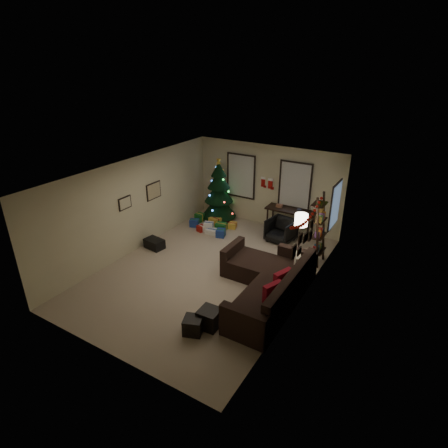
% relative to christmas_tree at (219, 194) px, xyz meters
% --- Properties ---
extents(floor, '(7.00, 7.00, 0.00)m').
position_rel_christmas_tree_xyz_m(floor, '(1.59, -3.08, -0.91)').
color(floor, tan).
rests_on(floor, ground).
extents(ceiling, '(7.00, 7.00, 0.00)m').
position_rel_christmas_tree_xyz_m(ceiling, '(1.59, -3.08, 1.79)').
color(ceiling, white).
rests_on(ceiling, floor).
extents(wall_back, '(5.00, 0.00, 5.00)m').
position_rel_christmas_tree_xyz_m(wall_back, '(1.59, 0.42, 0.44)').
color(wall_back, beige).
rests_on(wall_back, floor).
extents(wall_front, '(5.00, 0.00, 5.00)m').
position_rel_christmas_tree_xyz_m(wall_front, '(1.59, -6.58, 0.44)').
color(wall_front, beige).
rests_on(wall_front, floor).
extents(wall_left, '(0.00, 7.00, 7.00)m').
position_rel_christmas_tree_xyz_m(wall_left, '(-0.91, -3.08, 0.44)').
color(wall_left, beige).
rests_on(wall_left, floor).
extents(wall_right, '(0.00, 7.00, 7.00)m').
position_rel_christmas_tree_xyz_m(wall_right, '(4.09, -3.08, 0.44)').
color(wall_right, beige).
rests_on(wall_right, floor).
extents(window_back_left, '(1.05, 0.06, 1.50)m').
position_rel_christmas_tree_xyz_m(window_back_left, '(0.64, 0.39, 0.64)').
color(window_back_left, '#728CB2').
rests_on(window_back_left, wall_back).
extents(window_back_right, '(1.05, 0.06, 1.50)m').
position_rel_christmas_tree_xyz_m(window_back_right, '(2.54, 0.39, 0.64)').
color(window_back_right, '#728CB2').
rests_on(window_back_right, wall_back).
extents(window_right_wall, '(0.06, 0.90, 1.30)m').
position_rel_christmas_tree_xyz_m(window_right_wall, '(4.06, -0.53, 0.59)').
color(window_right_wall, '#728CB2').
rests_on(window_right_wall, wall_right).
extents(christmas_tree, '(1.19, 1.19, 2.21)m').
position_rel_christmas_tree_xyz_m(christmas_tree, '(0.00, 0.00, 0.00)').
color(christmas_tree, black).
rests_on(christmas_tree, floor).
extents(presents, '(1.51, 1.04, 0.30)m').
position_rel_christmas_tree_xyz_m(presents, '(0.24, -0.84, -0.80)').
color(presents, '#14591E').
rests_on(presents, floor).
extents(sofa, '(2.15, 3.10, 0.93)m').
position_rel_christmas_tree_xyz_m(sofa, '(3.39, -3.31, -0.61)').
color(sofa, black).
rests_on(sofa, floor).
extents(pillow_red_a, '(0.30, 0.49, 0.47)m').
position_rel_christmas_tree_xyz_m(pillow_red_a, '(3.80, -4.02, -0.27)').
color(pillow_red_a, maroon).
rests_on(pillow_red_a, sofa).
extents(pillow_red_b, '(0.29, 0.51, 0.49)m').
position_rel_christmas_tree_xyz_m(pillow_red_b, '(3.80, -3.47, -0.27)').
color(pillow_red_b, maroon).
rests_on(pillow_red_b, sofa).
extents(pillow_cream, '(0.30, 0.46, 0.45)m').
position_rel_christmas_tree_xyz_m(pillow_cream, '(3.80, -2.54, -0.28)').
color(pillow_cream, beige).
rests_on(pillow_cream, sofa).
extents(ottoman_near, '(0.44, 0.44, 0.41)m').
position_rel_christmas_tree_xyz_m(ottoman_near, '(2.80, -4.94, -0.71)').
color(ottoman_near, black).
rests_on(ottoman_near, floor).
extents(ottoman_far, '(0.48, 0.48, 0.35)m').
position_rel_christmas_tree_xyz_m(ottoman_far, '(2.62, -5.27, -0.74)').
color(ottoman_far, black).
rests_on(ottoman_far, floor).
extents(desk, '(1.54, 0.55, 0.83)m').
position_rel_christmas_tree_xyz_m(desk, '(2.55, 0.14, -0.18)').
color(desk, black).
rests_on(desk, floor).
extents(desk_chair, '(0.80, 0.76, 0.73)m').
position_rel_christmas_tree_xyz_m(desk_chair, '(2.53, -0.51, -0.55)').
color(desk_chair, black).
rests_on(desk_chair, floor).
extents(bookshelf, '(0.30, 0.58, 1.98)m').
position_rel_christmas_tree_xyz_m(bookshelf, '(3.89, -1.21, 0.04)').
color(bookshelf, black).
rests_on(bookshelf, floor).
extents(potted_plant, '(0.54, 0.52, 0.46)m').
position_rel_christmas_tree_xyz_m(potted_plant, '(3.89, -1.37, 0.88)').
color(potted_plant, '#4C4C4C').
rests_on(potted_plant, bookshelf).
extents(floor_lamp, '(0.33, 0.33, 1.57)m').
position_rel_christmas_tree_xyz_m(floor_lamp, '(3.54, -1.77, 0.40)').
color(floor_lamp, black).
rests_on(floor_lamp, floor).
extents(art_map, '(0.04, 0.60, 0.50)m').
position_rel_christmas_tree_xyz_m(art_map, '(-0.89, -2.25, 0.63)').
color(art_map, black).
rests_on(art_map, wall_left).
extents(art_abstract, '(0.04, 0.45, 0.35)m').
position_rel_christmas_tree_xyz_m(art_abstract, '(-0.89, -3.44, 0.63)').
color(art_abstract, black).
rests_on(art_abstract, wall_left).
extents(gallery, '(0.03, 1.25, 0.54)m').
position_rel_christmas_tree_xyz_m(gallery, '(4.07, -3.16, 0.66)').
color(gallery, black).
rests_on(gallery, wall_right).
extents(garland, '(0.08, 1.90, 0.30)m').
position_rel_christmas_tree_xyz_m(garland, '(4.04, -2.92, 1.14)').
color(garland, '#A5140C').
rests_on(garland, wall_right).
extents(stocking_left, '(0.20, 0.05, 0.36)m').
position_rel_christmas_tree_xyz_m(stocking_left, '(1.45, 0.43, 0.56)').
color(stocking_left, '#990F0C').
rests_on(stocking_left, wall_back).
extents(stocking_right, '(0.20, 0.05, 0.36)m').
position_rel_christmas_tree_xyz_m(stocking_right, '(1.78, 0.25, 0.61)').
color(stocking_right, '#990F0C').
rests_on(stocking_right, wall_back).
extents(storage_bin, '(0.61, 0.45, 0.28)m').
position_rel_christmas_tree_xyz_m(storage_bin, '(-0.49, -2.84, -0.77)').
color(storage_bin, black).
rests_on(storage_bin, floor).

